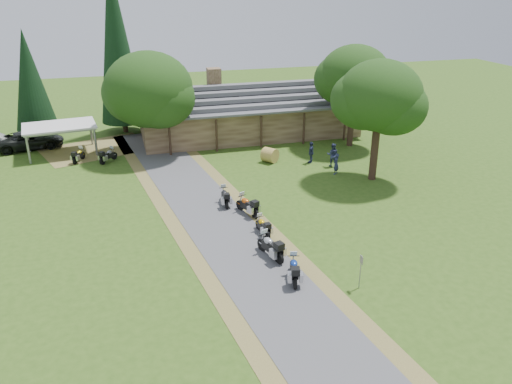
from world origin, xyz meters
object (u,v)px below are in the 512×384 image
object	(u,v)px
motorcycle_row_e	(225,196)
motorcycle_carport_b	(108,155)
carport	(61,139)
motorcycle_row_b	(270,246)
motorcycle_row_a	(294,269)
motorcycle_row_d	(247,204)
car_dark_suv	(29,136)
motorcycle_carport_a	(78,155)
hay_bale	(270,155)
motorcycle_row_c	(263,225)
lodge	(248,109)

from	to	relation	value
motorcycle_row_e	motorcycle_carport_b	xyz separation A→B (m)	(-7.36, 10.79, -0.01)
carport	motorcycle_row_b	bearing A→B (deg)	-68.35
motorcycle_row_e	motorcycle_carport_b	bearing A→B (deg)	36.73
motorcycle_row_a	motorcycle_row_d	distance (m)	7.95
motorcycle_row_e	car_dark_suv	bearing A→B (deg)	42.95
car_dark_suv	motorcycle_carport_a	world-z (taller)	car_dark_suv
motorcycle_row_a	motorcycle_row_e	size ratio (longest dim) A/B	1.05
motorcycle_row_b	hay_bale	distance (m)	15.17
motorcycle_row_a	hay_bale	size ratio (longest dim) A/B	1.60
car_dark_suv	hay_bale	xyz separation A→B (m)	(19.24, -9.08, -0.56)
hay_bale	carport	bearing A→B (deg)	157.25
motorcycle_row_b	hay_bale	size ratio (longest dim) A/B	1.73
carport	motorcycle_row_c	size ratio (longest dim) A/B	3.49
lodge	motorcycle_row_c	distance (m)	20.85
motorcycle_row_c	hay_bale	bearing A→B (deg)	-26.77
motorcycle_row_d	motorcycle_carport_b	xyz separation A→B (m)	(-8.42, 12.61, -0.06)
motorcycle_carport_b	motorcycle_row_d	bearing A→B (deg)	-104.32
motorcycle_row_c	hay_bale	distance (m)	12.57
motorcycle_row_c	motorcycle_row_b	bearing A→B (deg)	164.53
lodge	motorcycle_carport_a	world-z (taller)	lodge
hay_bale	motorcycle_carport_a	bearing A→B (deg)	163.83
motorcycle_row_d	motorcycle_carport_b	distance (m)	15.16
carport	motorcycle_row_d	bearing A→B (deg)	-60.17
motorcycle_row_a	motorcycle_row_b	world-z (taller)	motorcycle_row_b
hay_bale	car_dark_suv	bearing A→B (deg)	154.74
motorcycle_row_b	hay_bale	world-z (taller)	motorcycle_row_b
car_dark_suv	hay_bale	size ratio (longest dim) A/B	5.10
motorcycle_row_a	motorcycle_carport_b	size ratio (longest dim) A/B	1.08
lodge	hay_bale	size ratio (longest dim) A/B	18.09
motorcycle_row_c	motorcycle_carport_b	bearing A→B (deg)	21.32
car_dark_suv	hay_bale	bearing A→B (deg)	-125.29
car_dark_suv	motorcycle_carport_b	bearing A→B (deg)	-139.95
car_dark_suv	motorcycle_row_e	distance (m)	21.40
lodge	carport	distance (m)	16.95
lodge	motorcycle_row_c	bearing A→B (deg)	-102.56
motorcycle_row_c	motorcycle_carport_a	distance (m)	19.57
hay_bale	motorcycle_row_a	bearing A→B (deg)	-103.26
lodge	hay_bale	distance (m)	8.60
motorcycle_row_a	motorcycle_row_d	world-z (taller)	motorcycle_row_d
carport	motorcycle_row_a	bearing A→B (deg)	-70.01
carport	motorcycle_row_c	distance (m)	22.47
motorcycle_row_d	motorcycle_carport_a	size ratio (longest dim) A/B	1.16
motorcycle_row_b	motorcycle_row_a	bearing A→B (deg)	173.96
motorcycle_carport_a	motorcycle_row_d	bearing A→B (deg)	-115.69
motorcycle_row_b	motorcycle_carport_a	distance (m)	21.61
lodge	motorcycle_carport_a	distance (m)	16.05
motorcycle_row_b	motorcycle_row_e	distance (m)	7.36
car_dark_suv	motorcycle_row_d	distance (m)	23.47
motorcycle_carport_b	lodge	bearing A→B (deg)	-28.02
carport	hay_bale	distance (m)	17.83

